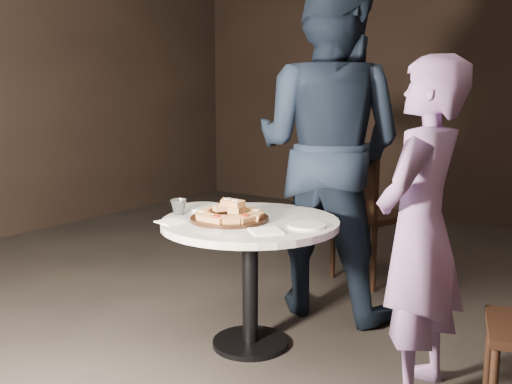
% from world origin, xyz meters
% --- Properties ---
extents(floor, '(7.00, 7.00, 0.00)m').
position_xyz_m(floor, '(0.00, 0.00, 0.00)').
color(floor, black).
rests_on(floor, ground).
extents(table, '(1.08, 1.08, 0.66)m').
position_xyz_m(table, '(0.07, 0.03, 0.53)').
color(table, black).
rests_on(table, ground).
extents(serving_board, '(0.48, 0.48, 0.02)m').
position_xyz_m(serving_board, '(-0.00, -0.04, 0.66)').
color(serving_board, black).
rests_on(serving_board, table).
extents(focaccia_pile, '(0.35, 0.33, 0.09)m').
position_xyz_m(focaccia_pile, '(-0.00, -0.03, 0.70)').
color(focaccia_pile, '#BD7F49').
rests_on(focaccia_pile, serving_board).
extents(plate_left, '(0.24, 0.24, 0.01)m').
position_xyz_m(plate_left, '(-0.31, 0.11, 0.66)').
color(plate_left, white).
rests_on(plate_left, table).
extents(plate_right, '(0.23, 0.23, 0.01)m').
position_xyz_m(plate_right, '(0.37, 0.07, 0.66)').
color(plate_right, white).
rests_on(plate_right, table).
extents(water_glass, '(0.11, 0.11, 0.08)m').
position_xyz_m(water_glass, '(-0.30, -0.08, 0.70)').
color(water_glass, silver).
rests_on(water_glass, table).
extents(napkin_near, '(0.13, 0.13, 0.01)m').
position_xyz_m(napkin_near, '(-0.20, -0.23, 0.66)').
color(napkin_near, white).
rests_on(napkin_near, table).
extents(napkin_far, '(0.19, 0.19, 0.01)m').
position_xyz_m(napkin_far, '(0.27, -0.13, 0.66)').
color(napkin_far, white).
rests_on(napkin_far, table).
extents(chair_far, '(0.53, 0.54, 0.90)m').
position_xyz_m(chair_far, '(0.10, 1.26, 0.52)').
color(chair_far, black).
rests_on(chair_far, ground).
extents(diner_navy, '(0.98, 0.79, 1.91)m').
position_xyz_m(diner_navy, '(0.13, 0.72, 0.95)').
color(diner_navy, black).
rests_on(diner_navy, ground).
extents(diner_teal, '(0.36, 0.53, 1.42)m').
position_xyz_m(diner_teal, '(0.90, 0.08, 0.71)').
color(diner_teal, slate).
rests_on(diner_teal, ground).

